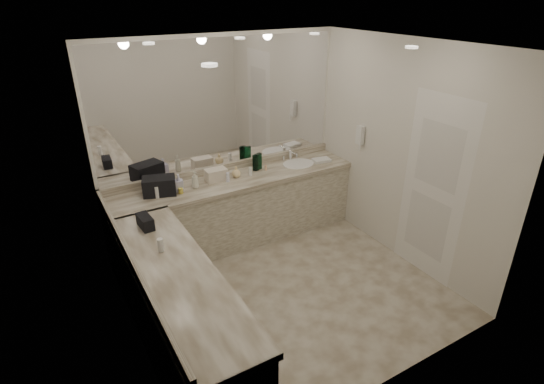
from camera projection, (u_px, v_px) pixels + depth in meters
floor at (285, 288)px, 4.77m from camera, size 3.20×3.20×0.00m
ceiling at (289, 46)px, 3.65m from camera, size 3.20×3.20×0.00m
wall_back at (224, 141)px, 5.37m from camera, size 3.20×0.02×2.60m
wall_left at (122, 224)px, 3.48m from camera, size 0.02×3.00×2.60m
wall_right at (403, 155)px, 4.94m from camera, size 0.02×3.00×2.60m
vanity_back_base at (237, 212)px, 5.52m from camera, size 3.20×0.60×0.84m
vanity_back_top at (236, 181)px, 5.32m from camera, size 3.20×0.64×0.06m
vanity_left_base at (180, 316)px, 3.76m from camera, size 0.60×2.40×0.84m
vanity_left_top at (176, 275)px, 3.57m from camera, size 0.64×2.42×0.06m
backsplash_back at (226, 167)px, 5.51m from camera, size 3.20×0.04×0.10m
backsplash_left at (131, 259)px, 3.64m from camera, size 0.04×3.00×0.10m
mirror_back at (222, 104)px, 5.16m from camera, size 3.12×0.01×1.55m
mirror_left at (114, 171)px, 3.28m from camera, size 0.01×2.92×1.55m
sink at (298, 164)px, 5.75m from camera, size 0.44×0.44×0.03m
faucet at (290, 154)px, 5.88m from camera, size 0.24×0.16×0.14m
wall_phone at (360, 135)px, 5.44m from camera, size 0.06×0.10×0.24m
door at (433, 190)px, 4.65m from camera, size 0.02×0.82×2.10m
black_toiletry_bag at (159, 186)px, 4.87m from camera, size 0.42×0.33×0.21m
black_bag_spill at (145, 222)px, 4.19m from camera, size 0.13×0.25×0.13m
cream_cosmetic_case at (216, 175)px, 5.22m from camera, size 0.26×0.16×0.15m
hand_towel at (321, 160)px, 5.82m from camera, size 0.26×0.19×0.04m
lotion_left at (161, 246)px, 3.80m from camera, size 0.05×0.05×0.13m
soap_bottle_a at (195, 180)px, 5.01m from camera, size 0.10×0.10×0.21m
soap_bottle_b at (179, 183)px, 4.94m from camera, size 0.11×0.11×0.21m
soap_bottle_c at (236, 172)px, 5.32m from camera, size 0.12×0.12×0.15m
green_bottle_0 at (259, 161)px, 5.57m from camera, size 0.07×0.07×0.21m
green_bottle_1 at (255, 163)px, 5.50m from camera, size 0.07×0.07×0.21m
green_bottle_2 at (257, 162)px, 5.51m from camera, size 0.07×0.07×0.22m
green_bottle_3 at (255, 163)px, 5.50m from camera, size 0.06×0.06×0.21m
amenity_bottle_0 at (157, 192)px, 4.78m from camera, size 0.04×0.04×0.14m
amenity_bottle_1 at (228, 177)px, 5.19m from camera, size 0.04×0.04×0.12m
amenity_bottle_2 at (147, 193)px, 4.79m from camera, size 0.04×0.04×0.11m
amenity_bottle_3 at (250, 171)px, 5.37m from camera, size 0.04×0.04×0.11m
amenity_bottle_4 at (266, 168)px, 5.53m from camera, size 0.04×0.04×0.07m
amenity_bottle_5 at (181, 191)px, 4.91m from camera, size 0.06×0.06×0.06m
amenity_bottle_6 at (176, 185)px, 5.07m from camera, size 0.04×0.04×0.06m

